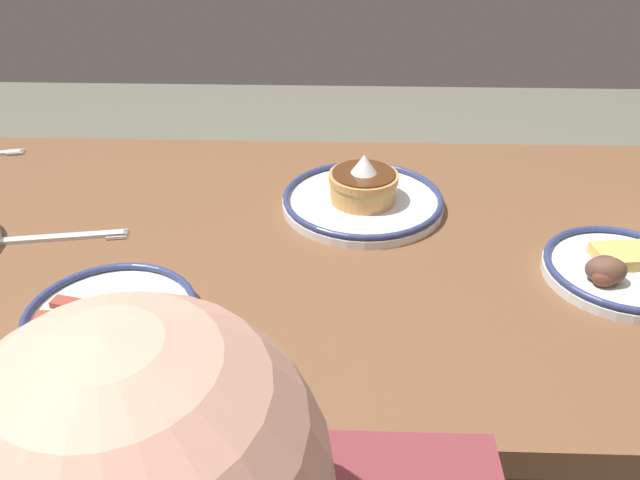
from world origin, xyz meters
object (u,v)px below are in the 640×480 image
(plate_center_pancakes, at_px, (363,196))
(plate_far_companion, at_px, (619,269))
(plate_far_side, at_px, (111,316))
(fork_near, at_px, (65,238))

(plate_center_pancakes, relative_size, plate_far_companion, 1.25)
(plate_far_companion, distance_m, plate_far_side, 0.70)
(plate_far_companion, bearing_deg, plate_far_side, 10.33)
(plate_far_side, bearing_deg, plate_center_pancakes, -135.57)
(plate_far_companion, height_order, plate_far_side, plate_far_companion)
(plate_center_pancakes, bearing_deg, plate_far_side, 44.43)
(plate_far_side, height_order, fork_near, plate_far_side)
(plate_far_companion, distance_m, fork_near, 0.83)
(fork_near, bearing_deg, plate_far_companion, 174.57)
(plate_center_pancakes, distance_m, fork_near, 0.48)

